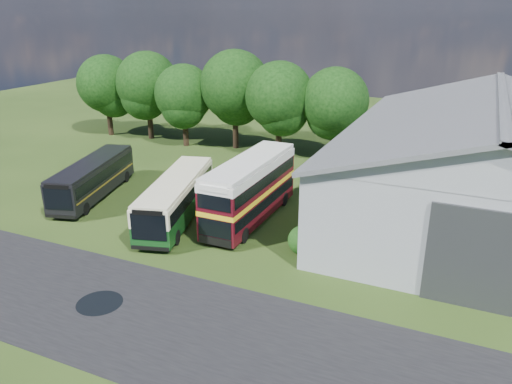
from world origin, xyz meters
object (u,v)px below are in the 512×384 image
at_px(storage_shed, 492,157).
at_px(bus_maroon_double, 250,190).
at_px(bus_dark_single, 93,178).
at_px(bus_green_single, 177,198).

height_order(storage_shed, bus_maroon_double, storage_shed).
relative_size(bus_maroon_double, bus_dark_single, 0.97).
bearing_deg(bus_green_single, bus_dark_single, 156.63).
distance_m(storage_shed, bus_maroon_double, 15.86).
bearing_deg(bus_dark_single, storage_shed, 1.19).
relative_size(storage_shed, bus_maroon_double, 2.55).
bearing_deg(bus_green_single, bus_maroon_double, 8.33).
bearing_deg(bus_maroon_double, bus_dark_single, -175.96).
xyz_separation_m(storage_shed, bus_green_single, (-18.56, -8.87, -2.64)).
bearing_deg(bus_maroon_double, storage_shed, 26.47).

